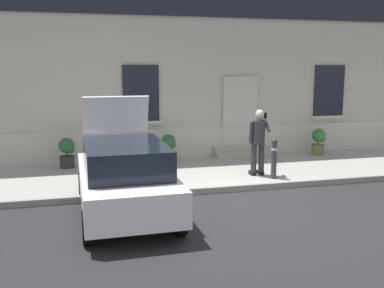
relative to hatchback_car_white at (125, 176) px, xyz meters
name	(u,v)px	position (x,y,z in m)	size (l,w,h in m)	color
ground_plane	(238,204)	(2.47, 0.08, -0.80)	(80.00, 80.00, 0.00)	#232326
sidewalk	(203,172)	(2.47, 2.88, -0.72)	(24.00, 3.60, 0.15)	#99968E
curb_edge	(224,189)	(2.47, 1.02, -0.72)	(24.00, 0.12, 0.15)	gray
building_facade	(183,44)	(2.47, 5.37, 2.93)	(24.00, 1.52, 7.50)	#B2AD9E
entrance_stoop	(242,152)	(4.20, 4.42, -0.52)	(1.84, 0.64, 0.32)	#9E998E
hatchback_car_white	(125,176)	(0.00, 0.00, 0.00)	(1.85, 4.10, 2.34)	white
bollard_near_person	(274,157)	(3.94, 1.43, -0.09)	(0.15, 0.15, 1.04)	#333338
person_on_phone	(258,138)	(3.67, 1.85, 0.35)	(0.51, 0.47, 1.75)	#2D2D33
planter_charcoal	(67,152)	(-1.22, 4.03, -0.19)	(0.44, 0.44, 0.86)	#2D2D30
planter_cream	(142,148)	(0.95, 4.19, -0.19)	(0.44, 0.44, 0.86)	beige
planter_terracotta	(169,148)	(1.70, 3.96, -0.19)	(0.44, 0.44, 0.86)	#B25B38
planter_olive	(319,141)	(6.71, 4.00, -0.19)	(0.44, 0.44, 0.86)	#606B38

